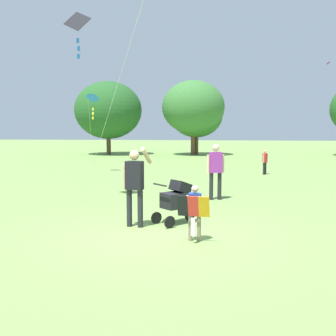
# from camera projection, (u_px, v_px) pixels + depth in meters

# --- Properties ---
(ground_plane) EXTENTS (120.00, 120.00, 0.00)m
(ground_plane) POSITION_uv_depth(u_px,v_px,m) (162.00, 234.00, 8.32)
(ground_plane) COLOR #75994C
(treeline_distant) EXTENTS (30.14, 5.55, 6.00)m
(treeline_distant) POSITION_uv_depth(u_px,v_px,m) (251.00, 110.00, 31.08)
(treeline_distant) COLOR brown
(treeline_distant) RESTS_ON ground
(child_with_butterfly_kite) EXTENTS (0.64, 0.38, 1.12)m
(child_with_butterfly_kite) POSITION_uv_depth(u_px,v_px,m) (195.00, 208.00, 7.69)
(child_with_butterfly_kite) COLOR #7F705B
(child_with_butterfly_kite) RESTS_ON ground
(person_adult_flyer) EXTENTS (0.63, 0.53, 1.82)m
(person_adult_flyer) POSITION_uv_depth(u_px,v_px,m) (135.00, 181.00, 8.81)
(person_adult_flyer) COLOR #232328
(person_adult_flyer) RESTS_ON ground
(stroller) EXTENTS (0.99, 0.96, 1.03)m
(stroller) POSITION_uv_depth(u_px,v_px,m) (177.00, 198.00, 9.16)
(stroller) COLOR black
(stroller) RESTS_ON ground
(kite_adult_black) EXTENTS (2.91, 2.93, 5.67)m
(kite_adult_black) POSITION_uv_depth(u_px,v_px,m) (79.00, 29.00, 11.29)
(kite_adult_black) COLOR black
(kite_adult_black) RESTS_ON ground
(kite_orange_delta) EXTENTS (0.70, 2.18, 3.91)m
(kite_orange_delta) POSITION_uv_depth(u_px,v_px,m) (93.00, 98.00, 19.14)
(kite_orange_delta) COLOR blue
(kite_orange_delta) RESTS_ON ground
(person_red_shirt) EXTENTS (0.54, 0.31, 1.73)m
(person_red_shirt) POSITION_uv_depth(u_px,v_px,m) (216.00, 167.00, 12.14)
(person_red_shirt) COLOR #232328
(person_red_shirt) RESTS_ON ground
(person_sitting_far) EXTENTS (0.27, 0.32, 1.18)m
(person_sitting_far) POSITION_uv_depth(u_px,v_px,m) (265.00, 160.00, 18.68)
(person_sitting_far) COLOR #232328
(person_sitting_far) RESTS_ON ground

